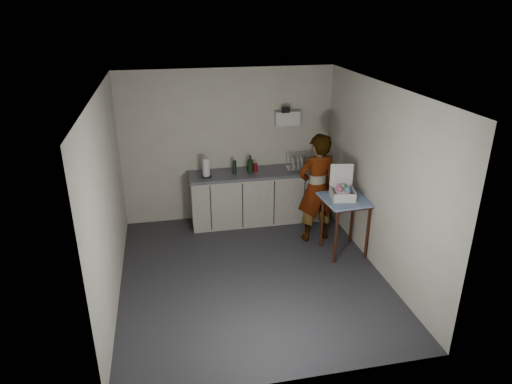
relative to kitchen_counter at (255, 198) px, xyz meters
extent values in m
plane|color=#2A2B30|center=(-0.40, -1.70, -0.43)|extent=(4.00, 4.00, 0.00)
cube|color=#BEB7A6|center=(-0.40, 0.29, 0.87)|extent=(3.60, 0.02, 2.60)
cube|color=#BEB7A6|center=(1.39, -1.70, 0.87)|extent=(0.02, 4.00, 2.60)
cube|color=#BEB7A6|center=(-2.19, -1.70, 0.87)|extent=(0.02, 4.00, 2.60)
cube|color=white|center=(-0.40, -1.70, 2.17)|extent=(3.60, 4.00, 0.01)
cube|color=black|center=(0.00, 0.00, -0.39)|extent=(2.20, 0.52, 0.08)
cube|color=beige|center=(0.00, 0.00, 0.00)|extent=(2.20, 0.58, 0.86)
cube|color=#45484E|center=(0.00, 0.00, 0.46)|extent=(2.24, 0.62, 0.05)
cube|color=black|center=(-0.80, -0.29, 0.00)|extent=(0.02, 0.01, 0.80)
cube|color=black|center=(-0.27, -0.29, 0.00)|extent=(0.02, 0.01, 0.80)
cube|color=black|center=(0.27, -0.29, 0.00)|extent=(0.01, 0.01, 0.80)
cube|color=black|center=(0.80, -0.29, 0.00)|extent=(0.02, 0.01, 0.80)
cube|color=silver|center=(0.60, 0.22, 1.32)|extent=(0.42, 0.16, 0.24)
cube|color=silver|center=(0.60, 0.27, 1.18)|extent=(0.30, 0.06, 0.04)
cube|color=black|center=(0.55, 0.13, 1.48)|extent=(0.14, 0.02, 0.10)
cylinder|color=#3D1B0E|center=(0.86, -1.62, -0.01)|extent=(0.04, 0.04, 0.82)
cylinder|color=#3D1B0E|center=(1.37, -1.59, -0.01)|extent=(0.04, 0.04, 0.82)
cylinder|color=#3D1B0E|center=(0.83, -1.11, -0.01)|extent=(0.04, 0.04, 0.82)
cylinder|color=#3D1B0E|center=(1.34, -1.08, -0.01)|extent=(0.04, 0.04, 0.82)
cube|color=#3D1B0E|center=(1.10, -1.35, 0.42)|extent=(0.65, 0.65, 0.04)
cube|color=#194698|center=(1.10, -1.35, 0.45)|extent=(0.74, 0.74, 0.03)
imported|color=#B2A593|center=(0.81, -0.85, 0.45)|extent=(0.69, 0.50, 1.76)
imported|color=black|center=(-0.08, -0.01, 0.63)|extent=(0.13, 0.13, 0.30)
cylinder|color=red|center=(0.01, 0.02, 0.55)|extent=(0.07, 0.07, 0.14)
cylinder|color=black|center=(-0.35, -0.02, 0.60)|extent=(0.07, 0.07, 0.23)
cylinder|color=black|center=(-0.83, -0.07, 0.49)|extent=(0.18, 0.18, 0.02)
cylinder|color=silver|center=(-0.83, -0.07, 0.65)|extent=(0.12, 0.12, 0.30)
cube|color=silver|center=(0.75, 0.01, 0.49)|extent=(0.38, 0.29, 0.02)
cylinder|color=silver|center=(0.58, -0.12, 0.63)|extent=(0.01, 0.01, 0.25)
cylinder|color=silver|center=(0.92, -0.12, 0.63)|extent=(0.01, 0.01, 0.25)
cylinder|color=silver|center=(0.58, 0.13, 0.63)|extent=(0.01, 0.01, 0.25)
cylinder|color=silver|center=(0.92, 0.13, 0.63)|extent=(0.01, 0.01, 0.25)
cylinder|color=silver|center=(0.66, 0.01, 0.61)|extent=(0.05, 0.21, 0.21)
cylinder|color=silver|center=(0.73, 0.01, 0.61)|extent=(0.05, 0.21, 0.21)
cylinder|color=silver|center=(0.81, 0.01, 0.61)|extent=(0.05, 0.21, 0.21)
cube|color=silver|center=(1.04, -1.35, 0.48)|extent=(0.39, 0.39, 0.01)
cube|color=silver|center=(1.01, -1.51, 0.54)|extent=(0.34, 0.07, 0.12)
cube|color=silver|center=(1.06, -1.18, 0.54)|extent=(0.34, 0.07, 0.12)
cube|color=silver|center=(0.87, -1.32, 0.54)|extent=(0.07, 0.34, 0.12)
cube|color=silver|center=(1.20, -1.37, 0.54)|extent=(0.07, 0.34, 0.12)
cube|color=silver|center=(1.07, -1.17, 0.78)|extent=(0.34, 0.07, 0.34)
cylinder|color=silver|center=(1.04, -1.35, 0.54)|extent=(0.23, 0.23, 0.12)
sphere|color=#F3598C|center=(0.97, -1.37, 0.63)|extent=(0.08, 0.08, 0.08)
sphere|color=#5192DC|center=(1.08, -1.40, 0.63)|extent=(0.08, 0.08, 0.08)
sphere|color=#61EC7A|center=(1.05, -1.29, 0.63)|extent=(0.08, 0.08, 0.08)
sphere|color=#F3598C|center=(0.99, -1.29, 0.63)|extent=(0.08, 0.08, 0.08)
camera|label=1|loc=(-1.46, -7.10, 3.14)|focal=32.00mm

